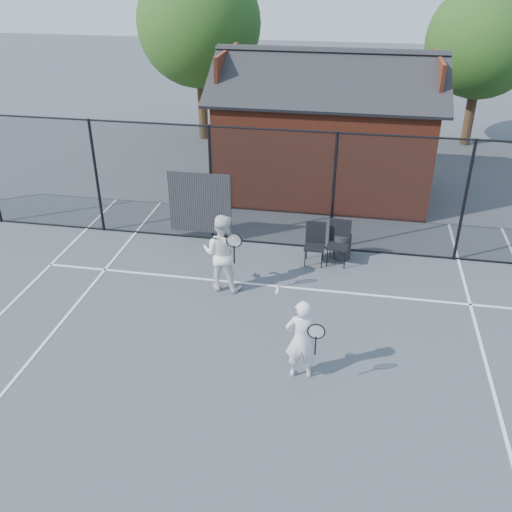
% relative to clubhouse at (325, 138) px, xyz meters
% --- Properties ---
extents(ground, '(80.00, 80.00, 0.00)m').
position_rel_clubhouse_xyz_m(ground, '(-0.50, -9.00, -1.61)').
color(ground, '#41464A').
rests_on(ground, ground).
extents(court_lines, '(11.02, 18.00, 0.01)m').
position_rel_clubhouse_xyz_m(court_lines, '(-0.50, -10.32, -1.60)').
color(court_lines, white).
rests_on(court_lines, ground).
extents(fence, '(22.04, 3.00, 3.00)m').
position_rel_clubhouse_xyz_m(fence, '(-0.80, -4.00, -0.16)').
color(fence, black).
rests_on(fence, ground).
extents(clubhouse, '(6.50, 4.36, 4.19)m').
position_rel_clubhouse_xyz_m(clubhouse, '(0.00, 0.00, 0.00)').
color(clubhouse, maroon).
rests_on(clubhouse, ground).
extents(tree_left, '(4.48, 4.48, 6.44)m').
position_rel_clubhouse_xyz_m(tree_left, '(-5.00, 4.50, 2.58)').
color(tree_left, '#342515').
rests_on(tree_left, ground).
extents(tree_right, '(3.97, 3.97, 5.70)m').
position_rel_clubhouse_xyz_m(tree_right, '(5.00, 5.50, 2.10)').
color(tree_right, '#342515').
rests_on(tree_right, ground).
extents(player_front, '(0.71, 0.55, 1.55)m').
position_rel_clubhouse_xyz_m(player_front, '(0.31, -8.87, -0.83)').
color(player_front, white).
rests_on(player_front, ground).
extents(player_back, '(0.98, 0.73, 1.76)m').
position_rel_clubhouse_xyz_m(player_back, '(-1.71, -6.25, -0.73)').
color(player_back, white).
rests_on(player_back, ground).
extents(chair_left, '(0.47, 0.49, 0.98)m').
position_rel_clubhouse_xyz_m(chair_left, '(0.18, -4.80, -1.12)').
color(chair_left, black).
rests_on(chair_left, ground).
extents(chair_right, '(0.55, 0.57, 1.04)m').
position_rel_clubhouse_xyz_m(chair_right, '(0.72, -4.70, -1.09)').
color(chair_right, black).
rests_on(chair_right, ground).
extents(waste_bin, '(0.52, 0.52, 0.63)m').
position_rel_clubhouse_xyz_m(waste_bin, '(0.81, -4.40, -1.29)').
color(waste_bin, black).
rests_on(waste_bin, ground).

